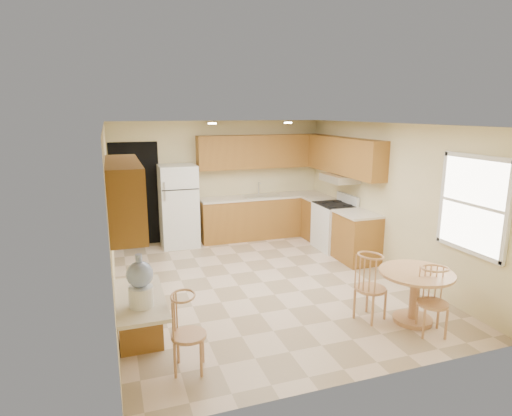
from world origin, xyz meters
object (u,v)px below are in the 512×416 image
object	(u,v)px
water_crock	(140,283)
dining_table	(415,289)
refrigerator	(179,206)
chair_desk	(190,329)
chair_table_b	(438,298)
chair_table_a	(375,283)
stove	(334,226)

from	to	relation	value
water_crock	dining_table	bearing A→B (deg)	0.88
refrigerator	chair_desk	distance (m)	4.52
chair_desk	water_crock	distance (m)	0.69
chair_desk	water_crock	size ratio (longest dim) A/B	1.54
chair_desk	water_crock	world-z (taller)	water_crock
refrigerator	water_crock	xyz separation A→B (m)	(-1.05, -4.32, 0.19)
chair_table_b	water_crock	size ratio (longest dim) A/B	1.53
refrigerator	chair_table_a	world-z (taller)	refrigerator
stove	chair_table_a	bearing A→B (deg)	-109.47
chair_table_a	refrigerator	bearing A→B (deg)	-177.17
stove	chair_table_b	world-z (taller)	stove
stove	water_crock	world-z (taller)	water_crock
dining_table	chair_table_b	bearing A→B (deg)	-90.00
chair_desk	chair_table_b	bearing A→B (deg)	101.34
refrigerator	stove	world-z (taller)	refrigerator
chair_table_b	chair_desk	xyz separation A→B (m)	(-2.95, 0.21, 0.00)
refrigerator	stove	distance (m)	3.14
chair_desk	refrigerator	bearing A→B (deg)	-172.27
chair_desk	water_crock	xyz separation A→B (m)	(-0.45, 0.15, 0.50)
chair_desk	chair_table_a	bearing A→B (deg)	113.84
water_crock	refrigerator	bearing A→B (deg)	76.35
stove	chair_table_b	bearing A→B (deg)	-98.63
stove	chair_table_a	world-z (taller)	stove
refrigerator	chair_table_a	bearing A→B (deg)	-65.69
refrigerator	dining_table	xyz separation A→B (m)	(2.35, -4.27, -0.37)
chair_table_b	refrigerator	bearing A→B (deg)	-41.48
chair_table_a	chair_desk	size ratio (longest dim) A/B	1.06
water_crock	chair_table_a	bearing A→B (deg)	4.28
refrigerator	chair_desk	xyz separation A→B (m)	(-0.60, -4.47, -0.31)
water_crock	chair_desk	bearing A→B (deg)	-18.26
stove	chair_desk	world-z (taller)	stove
chair_table_b	chair_desk	bearing A→B (deg)	17.82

